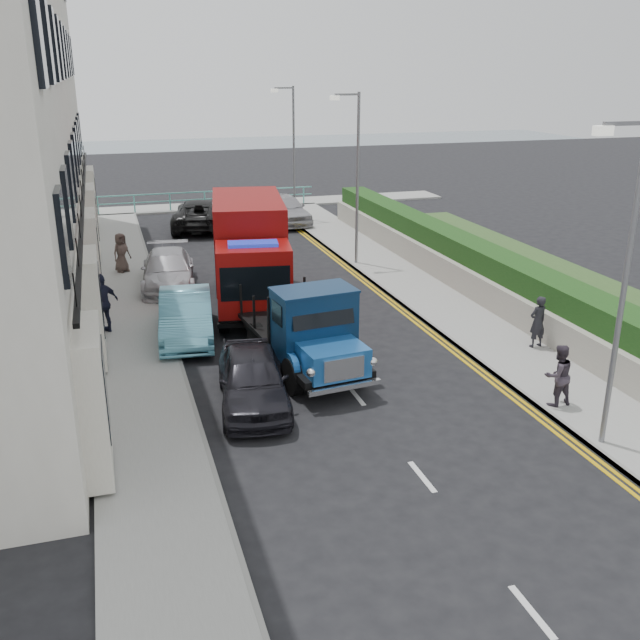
{
  "coord_description": "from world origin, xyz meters",
  "views": [
    {
      "loc": [
        -5.68,
        -13.46,
        7.88
      ],
      "look_at": [
        -0.35,
        4.01,
        1.4
      ],
      "focal_mm": 40.0,
      "sensor_mm": 36.0,
      "label": 1
    }
  ],
  "objects": [
    {
      "name": "pedestrian_west_far",
      "position": [
        -5.19,
        15.38,
        0.91
      ],
      "size": [
        0.92,
        0.85,
        1.58
      ],
      "primitive_type": "imported",
      "rotation": [
        0.0,
        0.0,
        0.61
      ],
      "color": "#483A34",
      "rests_on": "pavement_west"
    },
    {
      "name": "parked_car_front",
      "position": [
        -2.6,
        2.26,
        0.7
      ],
      "size": [
        2.19,
        4.28,
        1.4
      ],
      "primitive_type": "imported",
      "rotation": [
        0.0,
        0.0,
        -0.14
      ],
      "color": "black",
      "rests_on": "ground"
    },
    {
      "name": "ground",
      "position": [
        0.0,
        0.0,
        0.0
      ],
      "size": [
        120.0,
        120.0,
        0.0
      ],
      "primitive_type": "plane",
      "color": "black",
      "rests_on": "ground"
    },
    {
      "name": "pedestrian_west_near",
      "position": [
        -6.0,
        8.32,
        1.06
      ],
      "size": [
        1.16,
        1.04,
        1.89
      ],
      "primitive_type": "imported",
      "rotation": [
        0.0,
        0.0,
        3.79
      ],
      "color": "#1A1D30",
      "rests_on": "pavement_west"
    },
    {
      "name": "pedestrian_east_near",
      "position": [
        6.1,
        3.37,
        0.9
      ],
      "size": [
        0.62,
        0.46,
        1.55
      ],
      "primitive_type": "imported",
      "rotation": [
        0.0,
        0.0,
        3.31
      ],
      "color": "black",
      "rests_on": "pavement_east"
    },
    {
      "name": "pedestrian_east_far",
      "position": [
        4.4,
        -0.11,
        0.89
      ],
      "size": [
        0.78,
        0.62,
        1.55
      ],
      "primitive_type": "imported",
      "rotation": [
        0.0,
        0.0,
        3.19
      ],
      "color": "#3B333E",
      "rests_on": "pavement_east"
    },
    {
      "name": "bedford_lorry",
      "position": [
        -0.72,
        3.53,
        1.13
      ],
      "size": [
        2.59,
        5.38,
        2.46
      ],
      "rotation": [
        0.0,
        0.0,
        0.11
      ],
      "color": "black",
      "rests_on": "ground"
    },
    {
      "name": "pavement_east",
      "position": [
        5.3,
        9.0,
        0.06
      ],
      "size": [
        2.6,
        38.0,
        0.12
      ],
      "primitive_type": "cube",
      "color": "gray",
      "rests_on": "ground"
    },
    {
      "name": "sea_plane",
      "position": [
        0.0,
        60.0,
        0.0
      ],
      "size": [
        120.0,
        120.0,
        0.0
      ],
      "primitive_type": "plane",
      "color": "slate",
      "rests_on": "ground"
    },
    {
      "name": "seafront_railing",
      "position": [
        0.0,
        28.2,
        0.58
      ],
      "size": [
        13.0,
        0.08,
        1.11
      ],
      "color": "#59B2A5",
      "rests_on": "ground"
    },
    {
      "name": "parked_car_mid",
      "position": [
        -3.6,
        7.4,
        0.73
      ],
      "size": [
        2.03,
        4.57,
        1.46
      ],
      "primitive_type": "imported",
      "rotation": [
        0.0,
        0.0,
        -0.11
      ],
      "color": "#5EB0CA",
      "rests_on": "ground"
    },
    {
      "name": "seafront_car_right",
      "position": [
        3.5,
        23.1,
        0.79
      ],
      "size": [
        2.27,
        4.79,
        1.58
      ],
      "primitive_type": "imported",
      "rotation": [
        0.0,
        0.0,
        0.09
      ],
      "color": "#A9A8AD",
      "rests_on": "ground"
    },
    {
      "name": "lamp_mid",
      "position": [
        4.18,
        14.0,
        4.0
      ],
      "size": [
        1.23,
        0.18,
        7.0
      ],
      "color": "slate",
      "rests_on": "ground"
    },
    {
      "name": "garden_east",
      "position": [
        7.21,
        9.0,
        0.9
      ],
      "size": [
        1.45,
        28.0,
        1.75
      ],
      "color": "#B2AD9E",
      "rests_on": "ground"
    },
    {
      "name": "lamp_far",
      "position": [
        4.18,
        24.0,
        4.0
      ],
      "size": [
        1.23,
        0.18,
        7.0
      ],
      "color": "slate",
      "rests_on": "ground"
    },
    {
      "name": "promenade",
      "position": [
        0.0,
        29.0,
        0.06
      ],
      "size": [
        30.0,
        2.5,
        0.12
      ],
      "primitive_type": "cube",
      "color": "gray",
      "rests_on": "ground"
    },
    {
      "name": "red_lorry",
      "position": [
        -1.0,
        10.2,
        1.92
      ],
      "size": [
        3.38,
        7.17,
        3.61
      ],
      "rotation": [
        0.0,
        0.0,
        -0.16
      ],
      "color": "black",
      "rests_on": "ground"
    },
    {
      "name": "parked_car_rear",
      "position": [
        -3.6,
        12.95,
        0.69
      ],
      "size": [
        2.41,
        4.9,
        1.37
      ],
      "primitive_type": "imported",
      "rotation": [
        0.0,
        0.0,
        -0.11
      ],
      "color": "silver",
      "rests_on": "ground"
    },
    {
      "name": "pavement_west",
      "position": [
        -5.2,
        9.0,
        0.06
      ],
      "size": [
        2.4,
        38.0,
        0.12
      ],
      "primitive_type": "cube",
      "color": "gray",
      "rests_on": "ground"
    },
    {
      "name": "lamp_near",
      "position": [
        4.18,
        -2.0,
        4.0
      ],
      "size": [
        1.23,
        0.18,
        7.0
      ],
      "color": "slate",
      "rests_on": "ground"
    },
    {
      "name": "seafront_car_left",
      "position": [
        -0.97,
        23.18,
        0.76
      ],
      "size": [
        3.63,
        5.9,
        1.52
      ],
      "primitive_type": "imported",
      "rotation": [
        0.0,
        0.0,
        2.93
      ],
      "color": "black",
      "rests_on": "ground"
    }
  ]
}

